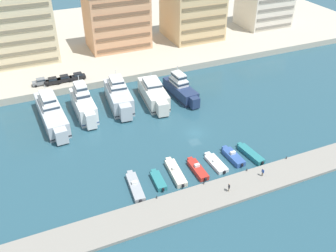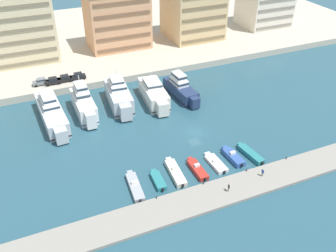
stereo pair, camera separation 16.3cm
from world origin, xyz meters
name	(u,v)px [view 1 (the left image)]	position (x,y,z in m)	size (l,w,h in m)	color
ground_plane	(195,133)	(0.00, 0.00, 0.00)	(400.00, 400.00, 0.00)	#285160
quay_promenade	(112,35)	(0.00, 64.01, 0.94)	(180.00, 70.00, 1.88)	#BCB29E
pier_dock	(242,186)	(0.00, -18.79, 0.28)	(120.00, 6.39, 0.56)	gray
yacht_silver_far_left	(51,113)	(-27.80, 17.15, 2.34)	(5.47, 20.35, 8.12)	silver
yacht_white_left	(84,104)	(-20.38, 17.35, 2.78)	(4.03, 14.85, 9.28)	white
yacht_silver_mid_left	(119,96)	(-11.63, 18.15, 2.60)	(5.92, 16.41, 8.60)	silver
yacht_ivory_center_left	(154,94)	(-3.17, 16.53, 2.18)	(5.89, 16.30, 7.00)	silver
yacht_navy_center	(181,89)	(4.05, 16.34, 2.13)	(4.80, 14.95, 7.79)	navy
motorboat_grey_far_left	(135,186)	(-17.86, -11.44, 0.47)	(2.48, 8.39, 1.34)	#9EA3A8
motorboat_teal_left	(158,180)	(-13.44, -11.55, 0.45)	(2.01, 5.91, 0.90)	teal
motorboat_cream_mid_left	(175,172)	(-9.65, -10.82, 0.51)	(2.52, 8.53, 1.46)	beige
motorboat_red_center_left	(197,169)	(-5.44, -11.64, 0.51)	(1.83, 6.92, 1.52)	red
motorboat_white_center	(216,163)	(-1.26, -11.26, 0.37)	(2.34, 6.82, 1.11)	white
motorboat_blue_center_right	(233,157)	(2.76, -11.05, 0.56)	(2.16, 6.66, 1.63)	#33569E
motorboat_teal_mid_right	(250,154)	(6.47, -11.63, 0.51)	(2.40, 7.48, 1.02)	teal
car_grey_far_left	(41,82)	(-27.98, 33.07, 2.86)	(4.12, 1.97, 1.80)	slate
car_black_left	(52,81)	(-25.11, 32.27, 2.86)	(4.10, 1.93, 1.80)	black
car_black_mid_left	(64,78)	(-22.09, 32.48, 2.86)	(4.12, 1.96, 1.80)	black
car_black_center_left	(78,76)	(-18.54, 32.48, 2.86)	(4.12, 1.96, 1.80)	black
apartment_block_left	(14,16)	(-30.40, 52.64, 14.60)	(20.07, 15.42, 27.34)	beige
apartment_block_mid_left	(117,19)	(-1.49, 51.18, 10.55)	(18.71, 12.96, 19.22)	tan
apartment_block_center_left	(192,10)	(23.91, 50.13, 10.57)	(17.07, 17.04, 19.27)	#E0BC84
apartment_block_center	(264,3)	(52.70, 50.61, 9.70)	(16.42, 14.34, 17.50)	silver
pedestrian_near_edge	(263,172)	(4.68, -18.10, 1.54)	(0.26, 0.64, 1.65)	#7A6B56
pedestrian_mid_deck	(229,187)	(-3.15, -19.15, 1.55)	(0.37, 0.61, 1.67)	#7A6B56
bollard_west	(157,197)	(-15.43, -15.84, 0.88)	(0.20, 0.20, 0.61)	#2D2D33
bollard_west_mid	(204,183)	(-6.31, -15.84, 0.88)	(0.20, 0.20, 0.61)	#2D2D33
bollard_east_mid	(247,170)	(2.82, -15.84, 0.88)	(0.20, 0.20, 0.61)	#2D2D33
bollard_east	(286,158)	(11.94, -15.84, 0.88)	(0.20, 0.20, 0.61)	#2D2D33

